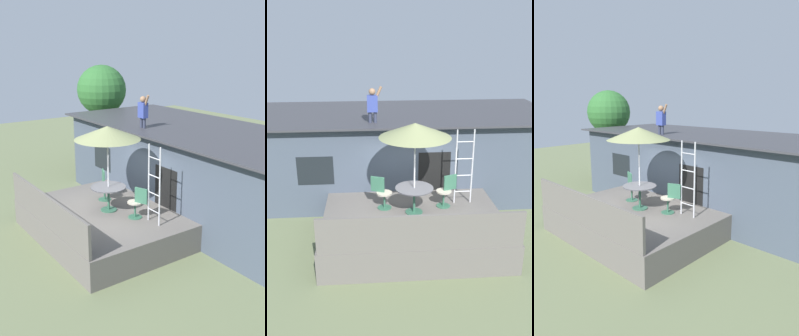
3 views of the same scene
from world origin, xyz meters
TOP-DOWN VIEW (x-y plane):
  - ground_plane at (0.00, 0.00)m, footprint 40.00×40.00m
  - house at (-0.00, 3.60)m, footprint 10.50×4.50m
  - deck at (0.00, 0.00)m, footprint 4.88×3.83m
  - deck_railing at (0.00, -1.86)m, footprint 4.78×0.08m
  - patio_table at (0.05, 0.09)m, footprint 1.04×1.04m
  - patio_umbrella at (0.05, 0.09)m, footprint 1.90×1.90m
  - step_ladder at (1.53, 0.62)m, footprint 0.52×0.04m
  - person_figure at (-1.00, 2.12)m, footprint 0.47×0.20m
  - patio_chair_left at (-0.82, 0.46)m, footprint 0.59×0.44m
  - patio_chair_right at (1.00, 0.44)m, footprint 0.60×0.44m

SIDE VIEW (x-z plane):
  - ground_plane at x=0.00m, z-range 0.00..0.00m
  - deck at x=0.00m, z-range 0.00..0.80m
  - deck_railing at x=0.00m, z-range 0.80..1.70m
  - patio_chair_left at x=-0.82m, z-range 0.80..1.72m
  - patio_chair_right at x=1.00m, z-range 0.80..1.72m
  - patio_table at x=0.05m, z-range 1.01..1.76m
  - house at x=0.00m, z-range 0.01..2.89m
  - step_ladder at x=1.53m, z-range 0.80..3.00m
  - patio_umbrella at x=0.05m, z-range 1.88..4.42m
  - person_figure at x=-1.00m, z-range 2.94..4.05m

